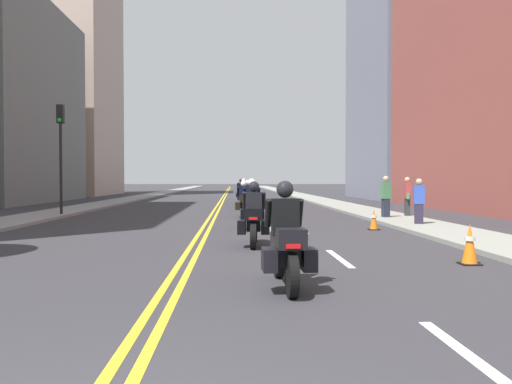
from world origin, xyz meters
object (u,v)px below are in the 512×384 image
object	(u,v)px
traffic_light_near	(61,140)
pedestrian_2	(386,197)
traffic_cone_0	(374,219)
traffic_cone_1	(470,244)
motorcycle_2	(252,208)
motorcycle_3	(244,202)
motorcycle_6	(241,193)
pedestrian_0	(419,202)
motorcycle_0	(286,245)
motorcycle_1	(254,220)
motorcycle_4	(247,198)
pedestrian_1	(407,197)
motorcycle_5	(244,195)

from	to	relation	value
traffic_light_near	pedestrian_2	distance (m)	14.00
traffic_cone_0	traffic_cone_1	distance (m)	6.81
motorcycle_2	motorcycle_3	distance (m)	5.29
traffic_cone_1	traffic_light_near	distance (m)	18.13
traffic_cone_1	pedestrian_2	distance (m)	10.92
motorcycle_6	traffic_light_near	bearing A→B (deg)	-121.40
pedestrian_0	pedestrian_2	bearing A→B (deg)	-71.39
motorcycle_0	pedestrian_0	distance (m)	11.13
motorcycle_3	traffic_cone_1	bearing A→B (deg)	-74.18
motorcycle_0	traffic_light_near	distance (m)	17.59
traffic_cone_0	motorcycle_1	bearing A→B (deg)	-136.15
pedestrian_2	motorcycle_1	bearing A→B (deg)	38.69
pedestrian_2	motorcycle_4	bearing A→B (deg)	-68.13
motorcycle_4	traffic_cone_1	xyz separation A→B (m)	(3.78, -17.69, -0.24)
motorcycle_3	motorcycle_0	bearing A→B (deg)	-90.57
motorcycle_2	pedestrian_2	xyz separation A→B (m)	(5.46, 3.38, 0.24)
motorcycle_2	motorcycle_4	distance (m)	10.27
traffic_light_near	pedestrian_1	bearing A→B (deg)	-6.39
motorcycle_1	pedestrian_2	distance (m)	9.62
traffic_cone_0	pedestrian_2	world-z (taller)	pedestrian_2
pedestrian_0	traffic_light_near	bearing A→B (deg)	-7.38
motorcycle_2	pedestrian_2	distance (m)	6.43
motorcycle_4	motorcycle_2	bearing A→B (deg)	-91.42
pedestrian_1	pedestrian_0	bearing A→B (deg)	-2.61
motorcycle_4	motorcycle_1	bearing A→B (deg)	-91.63
motorcycle_3	traffic_light_near	bearing A→B (deg)	174.08
traffic_light_near	pedestrian_2	world-z (taller)	traffic_light_near
traffic_cone_0	traffic_light_near	size ratio (longest dim) A/B	0.14
pedestrian_2	motorcycle_5	bearing A→B (deg)	-80.35
motorcycle_0	pedestrian_1	distance (m)	15.07
pedestrian_0	motorcycle_4	bearing A→B (deg)	-46.28
motorcycle_0	pedestrian_1	world-z (taller)	pedestrian_1
motorcycle_6	traffic_cone_0	xyz separation A→B (m)	(3.99, -20.53, -0.34)
motorcycle_4	pedestrian_2	distance (m)	8.72
motorcycle_6	pedestrian_1	xyz separation A→B (m)	(6.69, -15.73, 0.21)
motorcycle_6	pedestrian_0	bearing A→B (deg)	-75.42
motorcycle_0	traffic_cone_1	world-z (taller)	motorcycle_0
motorcycle_2	traffic_cone_0	bearing A→B (deg)	-9.37
pedestrian_1	pedestrian_2	xyz separation A→B (m)	(-1.14, -0.81, 0.02)
motorcycle_5	motorcycle_1	bearing A→B (deg)	-88.50
motorcycle_2	motorcycle_3	size ratio (longest dim) A/B	1.01
motorcycle_6	traffic_cone_0	size ratio (longest dim) A/B	3.22
pedestrian_1	motorcycle_1	bearing A→B (deg)	-27.15
motorcycle_4	pedestrian_1	world-z (taller)	pedestrian_1
motorcycle_0	pedestrian_1	bearing A→B (deg)	62.68
motorcycle_3	motorcycle_4	distance (m)	4.99
motorcycle_1	motorcycle_6	bearing A→B (deg)	93.27
motorcycle_1	motorcycle_5	world-z (taller)	motorcycle_5
motorcycle_0	traffic_cone_0	size ratio (longest dim) A/B	3.13
traffic_cone_0	motorcycle_3	bearing A→B (deg)	124.63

